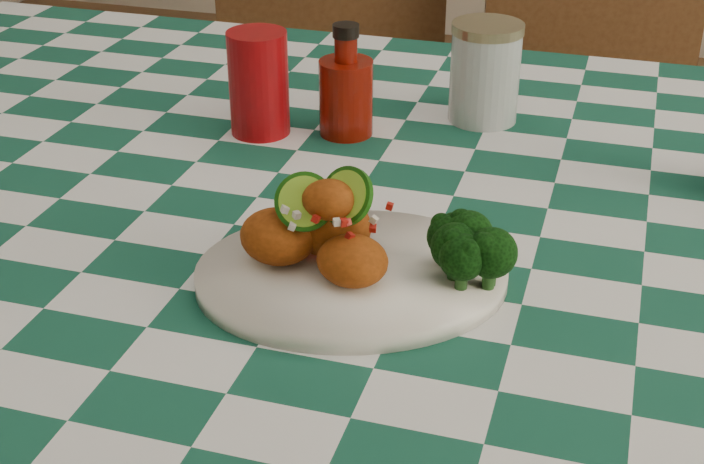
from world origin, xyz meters
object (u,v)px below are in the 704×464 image
(plate, at_px, (352,275))
(ketchup_bottle, at_px, (346,80))
(red_tumbler, at_px, (259,83))
(mason_jar, at_px, (485,72))
(wooden_chair_right, at_px, (589,187))
(dining_table, at_px, (362,452))
(wooden_chair_left, at_px, (339,132))
(fried_chicken_pile, at_px, (332,223))

(plate, distance_m, ketchup_bottle, 0.36)
(red_tumbler, distance_m, ketchup_bottle, 0.11)
(mason_jar, height_order, wooden_chair_right, mason_jar)
(dining_table, height_order, wooden_chair_right, wooden_chair_right)
(dining_table, height_order, ketchup_bottle, ketchup_bottle)
(plate, relative_size, mason_jar, 2.29)
(dining_table, xyz_separation_m, wooden_chair_right, (0.22, 0.76, 0.06))
(red_tumbler, height_order, ketchup_bottle, ketchup_bottle)
(plate, xyz_separation_m, wooden_chair_left, (-0.31, 0.94, -0.28))
(dining_table, xyz_separation_m, plate, (0.05, -0.20, 0.40))
(plate, bearing_deg, wooden_chair_left, 108.25)
(mason_jar, xyz_separation_m, wooden_chair_left, (-0.36, 0.51, -0.34))
(mason_jar, relative_size, wooden_chair_left, 0.12)
(plate, bearing_deg, wooden_chair_right, 79.74)
(plate, relative_size, ketchup_bottle, 2.09)
(wooden_chair_right, bearing_deg, dining_table, -118.50)
(dining_table, height_order, fried_chicken_pile, fried_chicken_pile)
(ketchup_bottle, distance_m, wooden_chair_right, 0.80)
(dining_table, distance_m, ketchup_bottle, 0.48)
(red_tumbler, relative_size, mason_jar, 1.02)
(wooden_chair_right, bearing_deg, red_tumbler, -132.70)
(fried_chicken_pile, xyz_separation_m, red_tumbler, (-0.19, 0.31, 0.00))
(fried_chicken_pile, relative_size, mason_jar, 1.07)
(plate, bearing_deg, ketchup_bottle, 107.94)
(dining_table, height_order, mason_jar, mason_jar)
(mason_jar, bearing_deg, ketchup_bottle, -148.74)
(red_tumbler, height_order, wooden_chair_left, wooden_chair_left)
(red_tumbler, bearing_deg, wooden_chair_right, 59.52)
(red_tumbler, bearing_deg, plate, -55.57)
(plate, height_order, mason_jar, mason_jar)
(wooden_chair_left, xyz_separation_m, wooden_chair_right, (0.49, 0.03, -0.06))
(fried_chicken_pile, bearing_deg, dining_table, 98.13)
(fried_chicken_pile, relative_size, wooden_chair_right, 0.15)
(ketchup_bottle, distance_m, mason_jar, 0.18)
(wooden_chair_right, bearing_deg, plate, -112.47)
(dining_table, height_order, wooden_chair_left, wooden_chair_left)
(red_tumbler, relative_size, wooden_chair_right, 0.14)
(plate, relative_size, wooden_chair_left, 0.28)
(plate, bearing_deg, mason_jar, 83.98)
(mason_jar, distance_m, wooden_chair_left, 0.71)
(dining_table, distance_m, wooden_chair_left, 0.79)
(dining_table, bearing_deg, fried_chicken_pile, -81.87)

